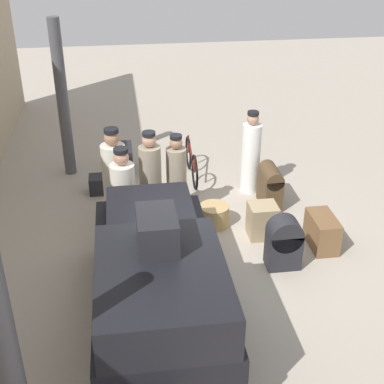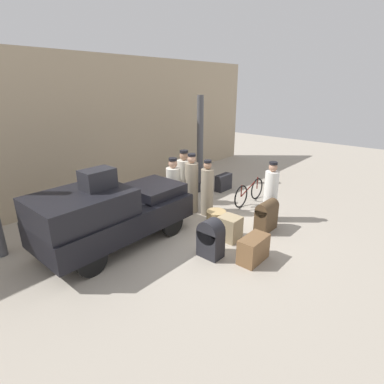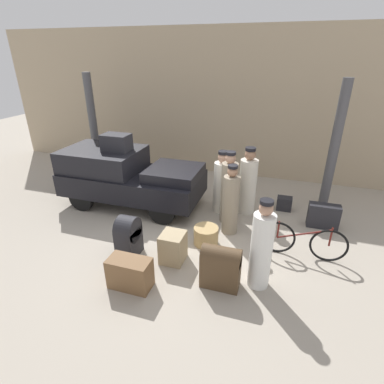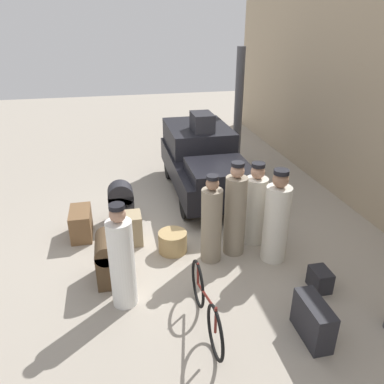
{
  "view_description": "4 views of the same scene",
  "coord_description": "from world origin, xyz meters",
  "px_view_note": "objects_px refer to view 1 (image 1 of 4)",
  "views": [
    {
      "loc": [
        -7.4,
        1.27,
        5.08
      ],
      "look_at": [
        0.2,
        0.2,
        0.95
      ],
      "focal_mm": 50.0,
      "sensor_mm": 36.0,
      "label": 1
    },
    {
      "loc": [
        -5.34,
        -4.61,
        3.6
      ],
      "look_at": [
        0.2,
        0.2,
        0.95
      ],
      "focal_mm": 28.0,
      "sensor_mm": 36.0,
      "label": 2
    },
    {
      "loc": [
        2.02,
        -5.51,
        3.74
      ],
      "look_at": [
        0.2,
        0.2,
        0.95
      ],
      "focal_mm": 28.0,
      "sensor_mm": 36.0,
      "label": 3
    },
    {
      "loc": [
        6.44,
        -1.15,
        3.94
      ],
      "look_at": [
        0.2,
        0.2,
        0.95
      ],
      "focal_mm": 35.0,
      "sensor_mm": 36.0,
      "label": 4
    }
  ],
  "objects_px": {
    "bicycle": "(191,162)",
    "conductor_in_dark_uniform": "(251,156)",
    "porter_carrying_trunk": "(151,183)",
    "suitcase_black_upright": "(322,232)",
    "wicker_basket": "(214,215)",
    "porter_standing_middle": "(177,181)",
    "truck": "(158,278)",
    "suitcase_small_leather": "(96,185)",
    "trunk_wicker_pale": "(126,159)",
    "porter_lifting_near_truck": "(124,196)",
    "trunk_large_brown": "(284,242)",
    "suitcase_tan_flat": "(262,221)",
    "trunk_umber_medium": "(270,185)",
    "trunk_on_truck_roof": "(157,230)",
    "porter_with_bicycle": "(115,177)"
  },
  "relations": [
    {
      "from": "bicycle",
      "to": "trunk_wicker_pale",
      "type": "xyz_separation_m",
      "value": [
        0.49,
        1.35,
        -0.08
      ]
    },
    {
      "from": "trunk_wicker_pale",
      "to": "porter_lifting_near_truck",
      "type": "bearing_deg",
      "value": 177.95
    },
    {
      "from": "wicker_basket",
      "to": "trunk_umber_medium",
      "type": "xyz_separation_m",
      "value": [
        0.58,
        -1.17,
        0.23
      ]
    },
    {
      "from": "suitcase_tan_flat",
      "to": "trunk_wicker_pale",
      "type": "bearing_deg",
      "value": 37.79
    },
    {
      "from": "truck",
      "to": "conductor_in_dark_uniform",
      "type": "height_order",
      "value": "conductor_in_dark_uniform"
    },
    {
      "from": "conductor_in_dark_uniform",
      "to": "trunk_on_truck_roof",
      "type": "height_order",
      "value": "trunk_on_truck_roof"
    },
    {
      "from": "bicycle",
      "to": "conductor_in_dark_uniform",
      "type": "height_order",
      "value": "conductor_in_dark_uniform"
    },
    {
      "from": "suitcase_tan_flat",
      "to": "conductor_in_dark_uniform",
      "type": "bearing_deg",
      "value": -6.04
    },
    {
      "from": "truck",
      "to": "trunk_umber_medium",
      "type": "bearing_deg",
      "value": -37.66
    },
    {
      "from": "suitcase_small_leather",
      "to": "trunk_wicker_pale",
      "type": "height_order",
      "value": "trunk_wicker_pale"
    },
    {
      "from": "conductor_in_dark_uniform",
      "to": "porter_with_bicycle",
      "type": "relative_size",
      "value": 0.98
    },
    {
      "from": "porter_lifting_near_truck",
      "to": "suitcase_black_upright",
      "type": "relative_size",
      "value": 2.16
    },
    {
      "from": "porter_lifting_near_truck",
      "to": "trunk_wicker_pale",
      "type": "height_order",
      "value": "porter_lifting_near_truck"
    },
    {
      "from": "truck",
      "to": "porter_standing_middle",
      "type": "xyz_separation_m",
      "value": [
        2.88,
        -0.57,
        -0.08
      ]
    },
    {
      "from": "trunk_umber_medium",
      "to": "trunk_wicker_pale",
      "type": "bearing_deg",
      "value": 55.17
    },
    {
      "from": "wicker_basket",
      "to": "conductor_in_dark_uniform",
      "type": "height_order",
      "value": "conductor_in_dark_uniform"
    },
    {
      "from": "suitcase_black_upright",
      "to": "suitcase_small_leather",
      "type": "xyz_separation_m",
      "value": [
        2.45,
        3.77,
        -0.1
      ]
    },
    {
      "from": "porter_carrying_trunk",
      "to": "porter_lifting_near_truck",
      "type": "xyz_separation_m",
      "value": [
        -0.27,
        0.48,
        -0.08
      ]
    },
    {
      "from": "suitcase_small_leather",
      "to": "trunk_wicker_pale",
      "type": "xyz_separation_m",
      "value": [
        0.89,
        -0.62,
        0.11
      ]
    },
    {
      "from": "suitcase_black_upright",
      "to": "suitcase_small_leather",
      "type": "distance_m",
      "value": 4.5
    },
    {
      "from": "trunk_large_brown",
      "to": "suitcase_small_leather",
      "type": "bearing_deg",
      "value": 45.59
    },
    {
      "from": "porter_lifting_near_truck",
      "to": "suitcase_tan_flat",
      "type": "relative_size",
      "value": 2.67
    },
    {
      "from": "porter_with_bicycle",
      "to": "trunk_large_brown",
      "type": "distance_m",
      "value": 3.26
    },
    {
      "from": "wicker_basket",
      "to": "suitcase_small_leather",
      "type": "relative_size",
      "value": 1.4
    },
    {
      "from": "truck",
      "to": "trunk_wicker_pale",
      "type": "xyz_separation_m",
      "value": [
        4.92,
        0.29,
        -0.53
      ]
    },
    {
      "from": "truck",
      "to": "suitcase_black_upright",
      "type": "bearing_deg",
      "value": -61.07
    },
    {
      "from": "bicycle",
      "to": "porter_standing_middle",
      "type": "relative_size",
      "value": 1.04
    },
    {
      "from": "bicycle",
      "to": "trunk_umber_medium",
      "type": "distance_m",
      "value": 1.89
    },
    {
      "from": "conductor_in_dark_uniform",
      "to": "trunk_on_truck_roof",
      "type": "distance_m",
      "value": 4.55
    },
    {
      "from": "porter_lifting_near_truck",
      "to": "trunk_large_brown",
      "type": "relative_size",
      "value": 1.83
    },
    {
      "from": "suitcase_tan_flat",
      "to": "trunk_large_brown",
      "type": "relative_size",
      "value": 0.69
    },
    {
      "from": "conductor_in_dark_uniform",
      "to": "bicycle",
      "type": "bearing_deg",
      "value": 55.78
    },
    {
      "from": "porter_standing_middle",
      "to": "conductor_in_dark_uniform",
      "type": "bearing_deg",
      "value": -62.13
    },
    {
      "from": "porter_carrying_trunk",
      "to": "suitcase_black_upright",
      "type": "height_order",
      "value": "porter_carrying_trunk"
    },
    {
      "from": "wicker_basket",
      "to": "porter_lifting_near_truck",
      "type": "distance_m",
      "value": 1.66
    },
    {
      "from": "conductor_in_dark_uniform",
      "to": "suitcase_tan_flat",
      "type": "height_order",
      "value": "conductor_in_dark_uniform"
    },
    {
      "from": "porter_standing_middle",
      "to": "trunk_large_brown",
      "type": "relative_size",
      "value": 1.85
    },
    {
      "from": "bicycle",
      "to": "wicker_basket",
      "type": "xyz_separation_m",
      "value": [
        -1.94,
        -0.14,
        -0.17
      ]
    },
    {
      "from": "porter_carrying_trunk",
      "to": "porter_standing_middle",
      "type": "bearing_deg",
      "value": -73.42
    },
    {
      "from": "bicycle",
      "to": "trunk_large_brown",
      "type": "bearing_deg",
      "value": -163.21
    },
    {
      "from": "porter_standing_middle",
      "to": "trunk_large_brown",
      "type": "xyz_separation_m",
      "value": [
        -1.75,
        -1.48,
        -0.29
      ]
    },
    {
      "from": "suitcase_black_upright",
      "to": "trunk_on_truck_roof",
      "type": "bearing_deg",
      "value": 122.04
    },
    {
      "from": "porter_carrying_trunk",
      "to": "porter_standing_middle",
      "type": "height_order",
      "value": "porter_carrying_trunk"
    },
    {
      "from": "porter_lifting_near_truck",
      "to": "suitcase_black_upright",
      "type": "xyz_separation_m",
      "value": [
        -0.89,
        -3.24,
        -0.44
      ]
    },
    {
      "from": "trunk_wicker_pale",
      "to": "trunk_on_truck_roof",
      "type": "relative_size",
      "value": 1.0
    },
    {
      "from": "suitcase_small_leather",
      "to": "conductor_in_dark_uniform",
      "type": "bearing_deg",
      "value": -96.23
    },
    {
      "from": "porter_with_bicycle",
      "to": "trunk_umber_medium",
      "type": "xyz_separation_m",
      "value": [
        -0.02,
        -2.89,
        -0.35
      ]
    },
    {
      "from": "trunk_large_brown",
      "to": "porter_carrying_trunk",
      "type": "bearing_deg",
      "value": 50.46
    },
    {
      "from": "bicycle",
      "to": "suitcase_small_leather",
      "type": "bearing_deg",
      "value": 101.39
    },
    {
      "from": "porter_standing_middle",
      "to": "trunk_large_brown",
      "type": "height_order",
      "value": "porter_standing_middle"
    }
  ]
}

